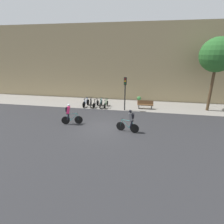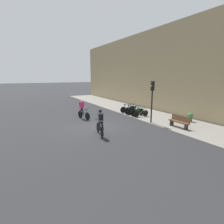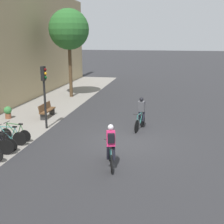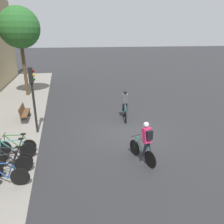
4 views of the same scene
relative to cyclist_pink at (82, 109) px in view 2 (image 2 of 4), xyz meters
The scene contains 13 objects.
ground 3.15m from the cyclist_pink, ahead, with size 200.00×200.00×0.00m, color #2B2B2D.
kerb_strip 7.28m from the cyclist_pink, 65.44° to the left, with size 44.00×4.50×0.01m, color gray.
building_facade 10.24m from the cyclist_pink, 71.78° to the left, with size 44.00×0.60×9.05m, color tan.
cyclist_pink is the anchor object (origin of this frame).
cyclist_grey 5.17m from the cyclist_pink, ahead, with size 1.79×0.57×1.79m.
parked_bike_0 5.22m from the cyclist_pink, 93.43° to the left, with size 0.46×1.66×0.96m.
parked_bike_1 5.21m from the cyclist_pink, 86.98° to the left, with size 0.51×1.68×0.98m.
parked_bike_2 5.28m from the cyclist_pink, 80.65° to the left, with size 0.46×1.62×0.93m.
parked_bike_3 5.40m from the cyclist_pink, 74.51° to the left, with size 0.46×1.72×0.97m.
parked_bike_4 5.59m from the cyclist_pink, 68.73° to the left, with size 0.46×1.66×0.94m.
traffic_light_pole 6.31m from the cyclist_pink, 47.32° to the left, with size 0.26×0.30×3.46m.
bench 8.33m from the cyclist_pink, 40.84° to the left, with size 1.68×0.44×0.89m.
potted_plant 9.50m from the cyclist_pink, 54.28° to the left, with size 0.48×0.48×0.78m.
Camera 2 is at (11.95, -5.18, 3.84)m, focal length 28.00 mm.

